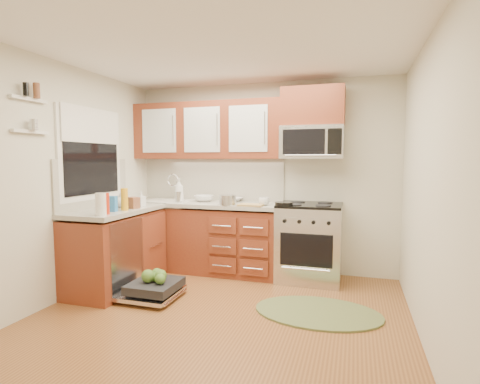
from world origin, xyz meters
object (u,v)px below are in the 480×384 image
(sink, at_px, (168,210))
(skillet, at_px, (284,204))
(stock_pot, at_px, (228,200))
(dishwasher, at_px, (152,289))
(range, at_px, (309,242))
(bowl_a, at_px, (233,199))
(microwave, at_px, (312,142))
(bowl_b, at_px, (204,198))
(rug, at_px, (318,312))
(cutting_board, at_px, (251,205))
(upper_cabinets, at_px, (207,131))
(cup, at_px, (264,201))
(paper_towel_roll, at_px, (101,204))

(sink, height_order, skillet, skillet)
(stock_pot, bearing_deg, dishwasher, -120.75)
(range, distance_m, bowl_a, 1.16)
(range, relative_size, microwave, 1.25)
(range, height_order, bowl_b, bowl_b)
(microwave, relative_size, skillet, 3.61)
(rug, bearing_deg, cutting_board, 138.47)
(upper_cabinets, bearing_deg, microwave, -1.02)
(stock_pot, bearing_deg, microwave, 18.39)
(rug, height_order, stock_pot, stock_pot)
(range, height_order, cutting_board, range)
(rug, bearing_deg, microwave, 100.34)
(range, bearing_deg, cup, -167.90)
(paper_towel_roll, relative_size, cup, 1.78)
(range, height_order, cup, cup)
(sink, height_order, bowl_b, bowl_b)
(sink, relative_size, paper_towel_roll, 2.69)
(paper_towel_roll, bearing_deg, bowl_a, 60.84)
(sink, bearing_deg, upper_cabinets, 16.45)
(sink, distance_m, bowl_b, 0.54)
(rug, bearing_deg, paper_towel_roll, -169.02)
(dishwasher, distance_m, skillet, 1.77)
(bowl_a, bearing_deg, microwave, -2.74)
(skillet, distance_m, cutting_board, 0.42)
(dishwasher, distance_m, cutting_board, 1.51)
(stock_pot, xyz_separation_m, paper_towel_roll, (-0.94, -1.21, 0.05))
(microwave, relative_size, rug, 0.62)
(range, relative_size, cutting_board, 3.13)
(range, bearing_deg, dishwasher, -143.73)
(range, xyz_separation_m, stock_pot, (-0.99, -0.21, 0.51))
(rug, xyz_separation_m, paper_towel_roll, (-2.13, -0.41, 1.03))
(skillet, distance_m, stock_pot, 0.72)
(paper_towel_roll, bearing_deg, cutting_board, 44.20)
(range, distance_m, paper_towel_roll, 2.46)
(microwave, xyz_separation_m, stock_pot, (-0.99, -0.33, -0.71))
(microwave, distance_m, bowl_a, 1.28)
(dishwasher, relative_size, bowl_b, 2.66)
(rug, relative_size, bowl_a, 5.18)
(bowl_b, bearing_deg, paper_towel_roll, -108.77)
(skillet, relative_size, cutting_board, 0.69)
(upper_cabinets, height_order, bowl_b, upper_cabinets)
(upper_cabinets, distance_m, cup, 1.27)
(sink, relative_size, stock_pot, 2.95)
(cutting_board, bearing_deg, rug, -41.53)
(rug, relative_size, bowl_b, 4.66)
(upper_cabinets, xyz_separation_m, paper_towel_roll, (-0.52, -1.56, -0.83))
(rug, xyz_separation_m, bowl_b, (-1.63, 1.07, 0.96))
(upper_cabinets, bearing_deg, sink, -163.55)
(skillet, bearing_deg, stock_pot, 176.80)
(microwave, height_order, sink, microwave)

